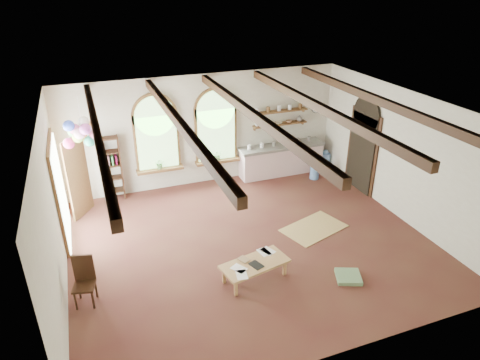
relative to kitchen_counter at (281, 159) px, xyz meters
name	(u,v)px	position (x,y,z in m)	size (l,w,h in m)	color
floor	(250,242)	(-2.30, -3.20, -0.48)	(8.00, 8.00, 0.00)	#553023
ceiling_beams	(252,114)	(-2.30, -3.20, 2.62)	(6.20, 6.80, 0.18)	#321910
window_left	(157,136)	(-3.70, 0.23, 1.16)	(1.30, 0.28, 2.20)	brown
window_right	(216,129)	(-2.00, 0.23, 1.16)	(1.30, 0.28, 2.20)	brown
left_doorway	(60,193)	(-6.25, -1.40, 0.67)	(0.10, 1.90, 2.50)	brown
right_doorway	(361,153)	(1.65, -1.70, 0.62)	(0.10, 1.30, 2.40)	black
kitchen_counter	(281,159)	(0.00, 0.00, 0.00)	(2.68, 0.62, 0.94)	beige
wall_shelf_lower	(280,124)	(0.00, 0.18, 1.07)	(1.70, 0.24, 0.04)	brown
wall_shelf_upper	(280,111)	(0.00, 0.18, 1.47)	(1.70, 0.24, 0.04)	brown
wall_clock	(316,108)	(1.25, 0.25, 1.42)	(0.32, 0.32, 0.04)	black
bookshelf	(112,169)	(-5.00, 0.12, 0.42)	(0.53, 0.32, 1.80)	#321910
coffee_table	(255,265)	(-2.70, -4.44, -0.13)	(1.47, 0.89, 0.39)	tan
side_chair	(85,290)	(-5.94, -3.96, -0.20)	(0.47, 0.47, 0.97)	#321910
floor_mat	(314,228)	(-0.62, -3.19, -0.47)	(1.52, 0.94, 0.02)	tan
floor_cushion	(348,277)	(-0.90, -5.11, -0.43)	(0.49, 0.49, 0.08)	#688C60
water_jug_a	(315,171)	(0.80, -0.70, -0.25)	(0.28, 0.28, 0.53)	#5A84C2
water_jug_b	(325,160)	(1.52, -0.09, -0.21)	(0.31, 0.31, 0.61)	#5A84C2
balloon_cluster	(83,133)	(-5.55, -0.90, 1.86)	(0.85, 0.91, 1.16)	white
table_book	(241,261)	(-2.95, -4.30, -0.07)	(0.17, 0.25, 0.02)	olive
tablet	(256,265)	(-2.71, -4.52, -0.08)	(0.20, 0.28, 0.01)	black
potted_plant_left	(160,164)	(-3.70, 0.12, 0.37)	(0.27, 0.23, 0.30)	#598C4C
potted_plant_right	(218,155)	(-2.00, 0.12, 0.37)	(0.27, 0.23, 0.30)	#598C4C
shelf_cup_a	(257,125)	(-0.75, 0.18, 1.14)	(0.12, 0.10, 0.10)	white
shelf_cup_b	(268,123)	(-0.40, 0.18, 1.14)	(0.10, 0.10, 0.09)	beige
shelf_bowl_a	(278,123)	(-0.05, 0.18, 1.12)	(0.22, 0.22, 0.05)	beige
shelf_bowl_b	(289,121)	(0.30, 0.18, 1.12)	(0.20, 0.20, 0.06)	#8C664C
shelf_vase	(299,118)	(0.65, 0.18, 1.19)	(0.18, 0.18, 0.19)	slate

